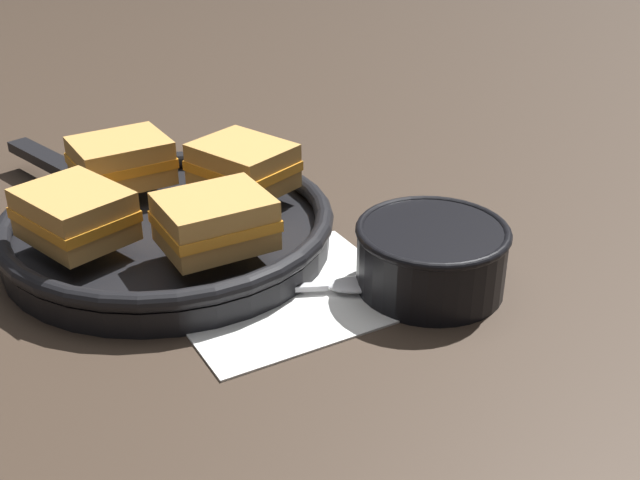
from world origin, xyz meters
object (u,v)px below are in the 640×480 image
object	(u,v)px
soup_bowl	(431,253)
skillet	(167,228)
spoon	(332,286)
sandwich_far_left	(121,161)
sandwich_near_left	(215,221)
sandwich_far_right	(75,214)
sandwich_near_right	(243,166)

from	to	relation	value
soup_bowl	skillet	xyz separation A→B (m)	(-0.20, 0.17, -0.01)
spoon	sandwich_far_left	size ratio (longest dim) A/B	1.55
skillet	sandwich_near_left	distance (m)	0.10
soup_bowl	sandwich_far_right	xyz separation A→B (m)	(-0.28, 0.15, 0.03)
spoon	sandwich_far_right	world-z (taller)	sandwich_far_right
sandwich_far_left	sandwich_far_right	world-z (taller)	same
spoon	sandwich_near_left	bearing A→B (deg)	165.79
sandwich_far_left	skillet	bearing A→B (deg)	-75.14
sandwich_far_right	soup_bowl	bearing A→B (deg)	-27.10
soup_bowl	sandwich_far_left	bearing A→B (deg)	130.70
soup_bowl	sandwich_far_left	size ratio (longest dim) A/B	1.31
sandwich_near_right	sandwich_near_left	bearing A→B (deg)	-119.96
sandwich_near_right	sandwich_far_right	xyz separation A→B (m)	(-0.17, -0.05, 0.00)
sandwich_far_left	spoon	bearing A→B (deg)	-59.61
sandwich_far_left	soup_bowl	bearing A→B (deg)	-49.30
skillet	sandwich_near_left	size ratio (longest dim) A/B	4.32
soup_bowl	skillet	size ratio (longest dim) A/B	0.31
soup_bowl	skillet	distance (m)	0.26
sandwich_near_right	sandwich_far_left	world-z (taller)	same
skillet	sandwich_near_left	bearing A→B (deg)	-74.79
soup_bowl	sandwich_near_right	world-z (taller)	sandwich_near_right
soup_bowl	sandwich_near_right	bearing A→B (deg)	119.67
sandwich_far_right	sandwich_near_right	bearing A→B (deg)	15.04
soup_bowl	sandwich_near_left	xyz separation A→B (m)	(-0.17, 0.08, 0.03)
soup_bowl	sandwich_far_right	distance (m)	0.32
sandwich_near_left	sandwich_far_right	distance (m)	0.13
spoon	sandwich_far_right	distance (m)	0.24
skillet	sandwich_far_right	bearing A→B (deg)	-163.60
sandwich_near_left	sandwich_far_left	bearing A→B (deg)	105.04
spoon	sandwich_far_left	xyz separation A→B (m)	(-0.14, 0.23, 0.06)
skillet	sandwich_far_left	distance (m)	0.10
sandwich_near_left	spoon	bearing A→B (deg)	-32.32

